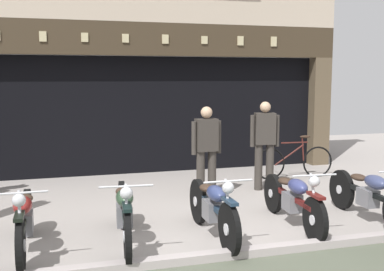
{
  "coord_description": "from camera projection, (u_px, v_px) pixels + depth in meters",
  "views": [
    {
      "loc": [
        -1.89,
        -4.97,
        2.17
      ],
      "look_at": [
        0.33,
        2.66,
        1.16
      ],
      "focal_mm": 43.87,
      "sensor_mm": 36.0,
      "label": 1
    }
  ],
  "objects": [
    {
      "name": "shop_facade",
      "position": [
        132.0,
        93.0,
        11.98
      ],
      "size": [
        9.33,
        4.42,
        6.41
      ],
      "color": "black",
      "rests_on": "ground"
    },
    {
      "name": "motorcycle_left",
      "position": [
        24.0,
        219.0,
        5.75
      ],
      "size": [
        0.62,
        1.97,
        0.92
      ],
      "rotation": [
        0.0,
        0.0,
        3.14
      ],
      "color": "black",
      "rests_on": "ground"
    },
    {
      "name": "motorcycle_center_left",
      "position": [
        124.0,
        212.0,
        6.04
      ],
      "size": [
        0.62,
        2.07,
        0.93
      ],
      "rotation": [
        0.0,
        0.0,
        3.05
      ],
      "color": "black",
      "rests_on": "ground"
    },
    {
      "name": "motorcycle_center",
      "position": [
        213.0,
        207.0,
        6.27
      ],
      "size": [
        0.62,
        1.98,
        0.92
      ],
      "rotation": [
        0.0,
        0.0,
        3.13
      ],
      "color": "black",
      "rests_on": "ground"
    },
    {
      "name": "motorcycle_center_right",
      "position": [
        293.0,
        198.0,
        6.76
      ],
      "size": [
        0.62,
        2.05,
        0.9
      ],
      "rotation": [
        0.0,
        0.0,
        3.07
      ],
      "color": "black",
      "rests_on": "ground"
    },
    {
      "name": "motorcycle_right",
      "position": [
        369.0,
        194.0,
        6.96
      ],
      "size": [
        0.62,
        2.08,
        0.92
      ],
      "rotation": [
        0.0,
        0.0,
        3.1
      ],
      "color": "black",
      "rests_on": "ground"
    },
    {
      "name": "shopkeeper_center",
      "position": [
        206.0,
        148.0,
        8.31
      ],
      "size": [
        0.56,
        0.26,
        1.64
      ],
      "rotation": [
        0.0,
        0.0,
        3.21
      ],
      "color": "#38332D",
      "rests_on": "ground"
    },
    {
      "name": "salesman_right",
      "position": [
        265.0,
        141.0,
        8.89
      ],
      "size": [
        0.55,
        0.29,
        1.69
      ],
      "rotation": [
        0.0,
        0.0,
        2.94
      ],
      "color": "#38332D",
      "rests_on": "ground"
    },
    {
      "name": "advert_board_near",
      "position": [
        244.0,
        98.0,
        11.14
      ],
      "size": [
        0.75,
        0.03,
        0.91
      ],
      "color": "beige"
    },
    {
      "name": "advert_board_far",
      "position": [
        283.0,
        97.0,
        11.42
      ],
      "size": [
        0.68,
        0.03,
        0.91
      ],
      "color": "silver"
    },
    {
      "name": "leaning_bicycle",
      "position": [
        294.0,
        161.0,
        10.02
      ],
      "size": [
        1.77,
        0.5,
        0.93
      ],
      "rotation": [
        0.0,
        0.0,
        1.51
      ],
      "color": "black",
      "rests_on": "ground"
    }
  ]
}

